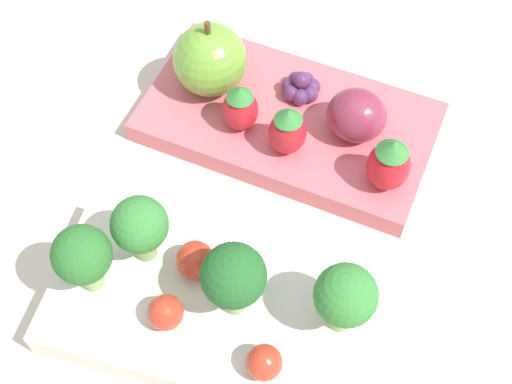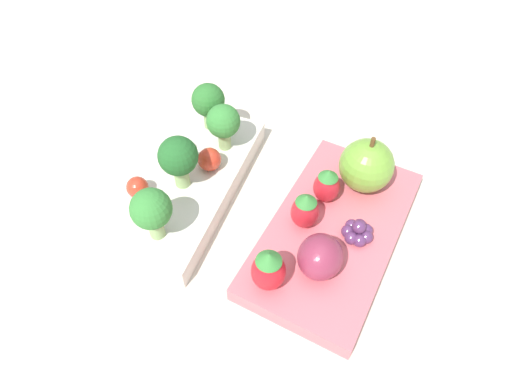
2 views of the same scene
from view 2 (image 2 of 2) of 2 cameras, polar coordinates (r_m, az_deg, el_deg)
name	(u,v)px [view 2 (image 2 of 2)]	position (r m, az deg, el deg)	size (l,w,h in m)	color
ground_plane	(257,204)	(0.48, 0.15, -1.54)	(4.00, 4.00, 0.00)	beige
bento_box_savoury	(185,183)	(0.49, -8.91, 1.15)	(0.22, 0.11, 0.02)	silver
bento_box_fruit	(333,232)	(0.46, 9.65, -4.99)	(0.23, 0.14, 0.02)	#DB6670
broccoli_floret_0	(178,158)	(0.45, -9.68, 4.26)	(0.04, 0.04, 0.06)	#93B770
broccoli_floret_1	(151,210)	(0.41, -12.94, -2.24)	(0.04, 0.04, 0.06)	#93B770
broccoli_floret_2	(208,102)	(0.51, -5.98, 11.19)	(0.04, 0.04, 0.06)	#93B770
broccoli_floret_3	(223,123)	(0.49, -4.10, 8.64)	(0.04, 0.04, 0.06)	#93B770
cherry_tomato_0	(180,147)	(0.50, -9.52, 5.57)	(0.02, 0.02, 0.02)	red
cherry_tomato_1	(209,159)	(0.48, -5.84, 4.09)	(0.02, 0.02, 0.02)	red
cherry_tomato_2	(137,187)	(0.47, -14.61, 0.59)	(0.02, 0.02, 0.02)	red
apple	(366,166)	(0.47, 13.64, 3.23)	(0.06, 0.06, 0.06)	#70A838
strawberry_0	(327,185)	(0.46, 8.83, 0.83)	(0.03, 0.03, 0.04)	red
strawberry_1	(305,210)	(0.43, 6.15, -2.29)	(0.03, 0.03, 0.04)	red
strawberry_2	(268,269)	(0.39, 1.57, -9.66)	(0.03, 0.03, 0.05)	red
plum	(320,257)	(0.41, 8.02, -8.02)	(0.04, 0.04, 0.04)	#892D47
grape_cluster	(358,232)	(0.44, 12.58, -4.88)	(0.03, 0.03, 0.02)	#562D5B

